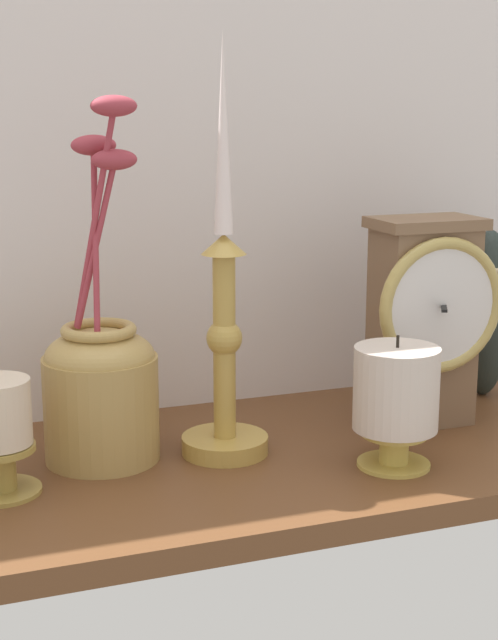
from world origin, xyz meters
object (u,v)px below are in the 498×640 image
(candlestick_tall_left, at_px, (224,337))
(brass_vase_jar, at_px, (101,381))
(mantel_clock, at_px, (426,318))
(pillar_candle_near_clock, at_px, (396,397))
(tall_ceramic_vase, at_px, (486,312))

(candlestick_tall_left, distance_m, brass_vase_jar, 0.13)
(mantel_clock, distance_m, candlestick_tall_left, 0.24)
(candlestick_tall_left, height_order, pillar_candle_near_clock, candlestick_tall_left)
(brass_vase_jar, bearing_deg, mantel_clock, -2.42)
(brass_vase_jar, height_order, pillar_candle_near_clock, brass_vase_jar)
(mantel_clock, relative_size, tall_ceramic_vase, 1.13)
(candlestick_tall_left, bearing_deg, pillar_candle_near_clock, -32.52)
(brass_vase_jar, relative_size, tall_ceramic_vase, 1.75)
(mantel_clock, xyz_separation_m, candlestick_tall_left, (-0.24, -0.01, 0.00))
(mantel_clock, relative_size, candlestick_tall_left, 0.55)
(mantel_clock, xyz_separation_m, pillar_candle_near_clock, (-0.09, -0.10, -0.05))
(brass_vase_jar, bearing_deg, candlestick_tall_left, -12.72)
(brass_vase_jar, bearing_deg, pillar_candle_near_clock, -24.26)
(candlestick_tall_left, xyz_separation_m, brass_vase_jar, (-0.12, 0.03, -0.04))
(brass_vase_jar, distance_m, tall_ceramic_vase, 0.49)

